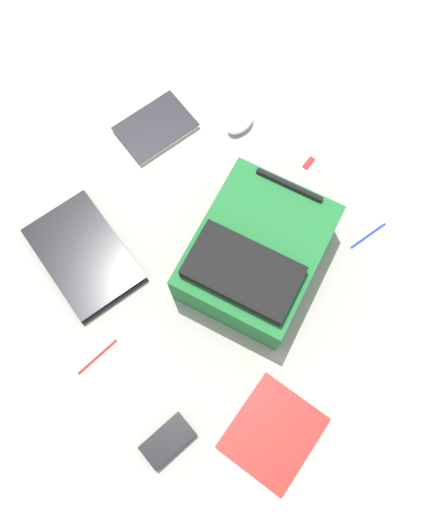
# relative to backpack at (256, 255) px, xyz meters

# --- Properties ---
(ground_plane) EXTENTS (3.35, 3.35, 0.00)m
(ground_plane) POSITION_rel_backpack_xyz_m (-0.11, -0.07, -0.09)
(ground_plane) COLOR gray
(backpack) EXTENTS (0.39, 0.46, 0.21)m
(backpack) POSITION_rel_backpack_xyz_m (0.00, 0.00, 0.00)
(backpack) COLOR #1E662D
(backpack) RESTS_ON ground_plane
(laptop) EXTENTS (0.40, 0.31, 0.03)m
(laptop) POSITION_rel_backpack_xyz_m (-0.42, -0.28, -0.08)
(laptop) COLOR black
(laptop) RESTS_ON ground_plane
(book_manual) EXTENTS (0.21, 0.24, 0.02)m
(book_manual) POSITION_rel_backpack_xyz_m (0.31, -0.35, -0.08)
(book_manual) COLOR silver
(book_manual) RESTS_ON ground_plane
(book_blue) EXTENTS (0.22, 0.27, 0.02)m
(book_blue) POSITION_rel_backpack_xyz_m (-0.52, 0.18, -0.08)
(book_blue) COLOR silver
(book_blue) RESTS_ON ground_plane
(computer_mouse) EXTENTS (0.07, 0.11, 0.04)m
(computer_mouse) POSITION_rel_backpack_xyz_m (-0.31, 0.35, -0.07)
(computer_mouse) COLOR silver
(computer_mouse) RESTS_ON ground_plane
(power_brick) EXTENTS (0.10, 0.15, 0.03)m
(power_brick) POSITION_rel_backpack_xyz_m (0.10, -0.54, -0.08)
(power_brick) COLOR black
(power_brick) RESTS_ON ground_plane
(pen_black) EXTENTS (0.03, 0.14, 0.01)m
(pen_black) POSITION_rel_backpack_xyz_m (-0.20, -0.48, -0.09)
(pen_black) COLOR red
(pen_black) RESTS_ON ground_plane
(pen_blue) EXTENTS (0.05, 0.13, 0.01)m
(pen_blue) POSITION_rel_backpack_xyz_m (0.22, 0.28, -0.09)
(pen_blue) COLOR #1933B2
(pen_blue) RESTS_ON ground_plane
(usb_stick) EXTENTS (0.02, 0.05, 0.01)m
(usb_stick) POSITION_rel_backpack_xyz_m (-0.06, 0.38, -0.09)
(usb_stick) COLOR #B21919
(usb_stick) RESTS_ON ground_plane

